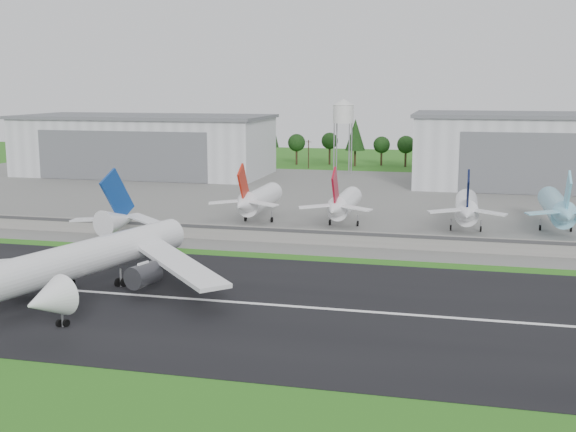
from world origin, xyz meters
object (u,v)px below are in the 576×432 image
(parked_jet_red_a, at_px, (257,200))
(parked_jet_navy, at_px, (467,208))
(parked_jet_red_b, at_px, (343,204))
(parked_jet_skyblue, at_px, (558,208))
(main_airliner, at_px, (89,265))

(parked_jet_red_a, distance_m, parked_jet_navy, 51.55)
(parked_jet_red_b, xyz_separation_m, parked_jet_skyblue, (50.46, 5.05, 0.22))
(parked_jet_red_a, distance_m, parked_jet_red_b, 22.02)
(parked_jet_red_b, distance_m, parked_jet_navy, 29.53)
(parked_jet_skyblue, bearing_deg, parked_jet_red_b, -174.28)
(main_airliner, distance_m, parked_jet_skyblue, 109.53)
(main_airliner, relative_size, parked_jet_red_b, 1.86)
(parked_jet_red_b, bearing_deg, parked_jet_skyblue, 5.72)
(parked_jet_red_a, bearing_deg, parked_jet_navy, -0.01)
(parked_jet_red_b, bearing_deg, main_airliner, -115.63)
(parked_jet_red_a, bearing_deg, parked_jet_red_b, -0.10)
(parked_jet_navy, bearing_deg, parked_jet_red_b, -179.94)
(main_airliner, distance_m, parked_jet_navy, 91.01)
(parked_jet_navy, bearing_deg, main_airliner, -132.63)
(parked_jet_skyblue, bearing_deg, parked_jet_navy, -166.51)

